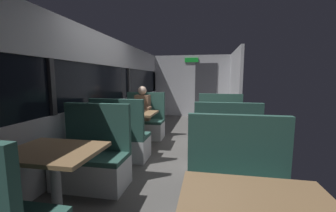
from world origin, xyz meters
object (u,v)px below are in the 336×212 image
dining_table_rear_aisle (223,122)px  coffee_cup_primary (132,110)px  dining_table_near_window (54,159)px  bench_near_window_facing_entry (93,162)px  bench_rear_aisle_facing_end (225,151)px  bench_mid_window_facing_entry (144,124)px  bench_mid_window_facing_end (121,141)px  bench_rear_aisle_facing_entry (220,129)px  seated_passenger (143,116)px  bench_front_aisle_facing_entry (238,201)px  dining_table_mid_window (134,117)px

dining_table_rear_aisle → coffee_cup_primary: size_ratio=10.00×
dining_table_near_window → dining_table_rear_aisle: 2.81m
bench_near_window_facing_entry → bench_rear_aisle_facing_end: bearing=23.2°
bench_mid_window_facing_entry → bench_mid_window_facing_end: bearing=-90.0°
bench_near_window_facing_entry → bench_rear_aisle_facing_entry: (1.79, 2.17, 0.00)m
dining_table_rear_aisle → seated_passenger: size_ratio=0.71×
dining_table_rear_aisle → bench_near_window_facing_entry: bearing=-140.7°
bench_rear_aisle_facing_entry → coffee_cup_primary: bench_rear_aisle_facing_entry is taller
bench_rear_aisle_facing_end → seated_passenger: seated_passenger is taller
bench_front_aisle_facing_entry → seated_passenger: (-1.79, 2.89, 0.21)m
dining_table_near_window → bench_near_window_facing_entry: size_ratio=0.82×
dining_table_near_window → seated_passenger: seated_passenger is taller
bench_front_aisle_facing_entry → bench_mid_window_facing_entry: bearing=121.1°
dining_table_near_window → seated_passenger: (0.00, 2.99, -0.10)m
bench_rear_aisle_facing_end → coffee_cup_primary: (-1.81, 0.84, 0.46)m
bench_near_window_facing_entry → seated_passenger: (0.00, 2.29, 0.21)m
bench_mid_window_facing_end → bench_rear_aisle_facing_entry: (1.79, 1.20, 0.00)m
bench_near_window_facing_entry → bench_mid_window_facing_end: size_ratio=1.00×
bench_front_aisle_facing_entry → seated_passenger: 3.41m
bench_mid_window_facing_end → bench_front_aisle_facing_entry: (1.79, -1.57, 0.00)m
dining_table_mid_window → bench_rear_aisle_facing_end: bench_rear_aisle_facing_end is taller
dining_table_mid_window → bench_mid_window_facing_end: (0.00, -0.70, -0.31)m
bench_mid_window_facing_end → bench_mid_window_facing_entry: size_ratio=1.00×
bench_rear_aisle_facing_entry → coffee_cup_primary: bearing=-162.8°
dining_table_mid_window → bench_rear_aisle_facing_end: size_ratio=0.82×
dining_table_near_window → seated_passenger: 2.99m
dining_table_mid_window → bench_front_aisle_facing_entry: 2.90m
bench_mid_window_facing_end → bench_rear_aisle_facing_end: 1.80m
dining_table_near_window → bench_front_aisle_facing_entry: (1.79, 0.10, -0.31)m
bench_mid_window_facing_end → bench_rear_aisle_facing_end: (1.79, -0.20, 0.00)m
seated_passenger → bench_mid_window_facing_end: bearing=-90.0°
bench_front_aisle_facing_entry → seated_passenger: size_ratio=0.87×
bench_rear_aisle_facing_end → bench_rear_aisle_facing_entry: same height
dining_table_mid_window → dining_table_near_window: bearing=-90.0°
bench_rear_aisle_facing_end → dining_table_near_window: bearing=-140.7°
bench_rear_aisle_facing_end → coffee_cup_primary: bench_rear_aisle_facing_end is taller
dining_table_mid_window → bench_rear_aisle_facing_entry: 1.88m
seated_passenger → dining_table_near_window: bearing=-90.0°
dining_table_mid_window → bench_mid_window_facing_entry: (0.00, 0.70, -0.31)m
bench_front_aisle_facing_entry → dining_table_rear_aisle: 2.09m
dining_table_near_window → bench_rear_aisle_facing_end: (1.79, 1.47, -0.31)m
dining_table_rear_aisle → bench_rear_aisle_facing_end: 0.77m
bench_rear_aisle_facing_entry → bench_mid_window_facing_entry: bearing=173.6°
bench_mid_window_facing_end → seated_passenger: bearing=90.0°
dining_table_mid_window → bench_rear_aisle_facing_end: bearing=-26.7°
bench_rear_aisle_facing_entry → dining_table_mid_window: bearing=-164.4°
bench_mid_window_facing_end → coffee_cup_primary: bench_mid_window_facing_end is taller
bench_rear_aisle_facing_entry → coffee_cup_primary: size_ratio=12.22×
bench_rear_aisle_facing_entry → seated_passenger: size_ratio=0.87×
dining_table_near_window → bench_rear_aisle_facing_entry: 3.39m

